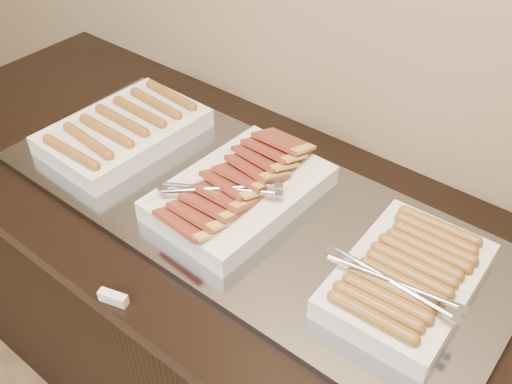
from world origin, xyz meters
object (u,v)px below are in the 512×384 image
Objects in this scene: dish_center at (239,190)px; dish_right at (406,278)px; warming_tray at (244,206)px; dish_left at (124,130)px; counter at (245,327)px.

dish_center reaches higher than dish_right.
dish_right is (0.40, -0.00, 0.05)m from warming_tray.
dish_left reaches higher than warming_tray.
counter is 0.50m from dish_center.
dish_left is 0.97× the size of dish_center.
dish_center is at bearing 178.21° from dish_right.
counter is 5.17× the size of dish_left.
dish_left is (-0.39, 0.00, 0.04)m from warming_tray.
dish_center is at bearing -157.76° from warming_tray.
dish_center reaches higher than warming_tray.
counter is 0.65m from dish_right.
dish_right reaches higher than warming_tray.
dish_left is at bearing 180.00° from warming_tray.
dish_left reaches higher than counter.
dish_right is at bearing 1.78° from dish_left.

